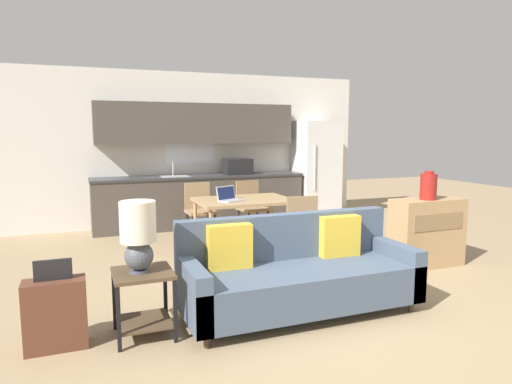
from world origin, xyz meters
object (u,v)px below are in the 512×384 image
at_px(credenza, 427,232).
at_px(dining_chair_near_right, 298,225).
at_px(dining_chair_far_left, 200,208).
at_px(dining_table, 244,204).
at_px(suitcase, 56,314).
at_px(side_table, 143,293).
at_px(vase, 428,186).
at_px(laptop, 229,197).
at_px(dining_chair_far_right, 251,205).
at_px(refrigerator, 316,170).
at_px(couch, 297,275).
at_px(table_lamp, 138,233).

height_order(credenza, dining_chair_near_right, dining_chair_near_right).
xyz_separation_m(credenza, dining_chair_far_left, (-2.28, 2.35, 0.08)).
height_order(dining_table, suitcase, dining_table).
bearing_deg(side_table, credenza, 11.78).
relative_size(side_table, dining_chair_far_left, 0.62).
bearing_deg(vase, dining_chair_far_left, 133.12).
bearing_deg(laptop, dining_chair_far_left, 77.02).
height_order(dining_table, dining_chair_far_right, dining_chair_far_right).
distance_m(dining_chair_near_right, suitcase, 3.08).
distance_m(dining_chair_far_left, suitcase, 3.63).
bearing_deg(suitcase, laptop, 45.67).
distance_m(vase, dining_chair_near_right, 1.64).
bearing_deg(refrigerator, vase, -95.40).
bearing_deg(dining_table, refrigerator, 40.37).
distance_m(couch, dining_chair_far_left, 3.08).
bearing_deg(dining_chair_near_right, dining_chair_far_left, -57.71).
bearing_deg(couch, refrigerator, 59.08).
height_order(dining_chair_far_right, suitcase, dining_chair_far_right).
xyz_separation_m(refrigerator, table_lamp, (-3.85, -4.08, -0.06)).
bearing_deg(credenza, dining_table, 140.85).
bearing_deg(dining_chair_far_right, suitcase, -140.27).
height_order(table_lamp, vase, vase).
xyz_separation_m(dining_table, laptop, (-0.24, -0.08, 0.11)).
xyz_separation_m(couch, table_lamp, (-1.42, -0.03, 0.52)).
distance_m(credenza, suitcase, 4.27).
bearing_deg(table_lamp, suitcase, 176.87).
distance_m(side_table, table_lamp, 0.50).
xyz_separation_m(table_lamp, dining_chair_near_right, (2.12, 1.40, -0.36)).
bearing_deg(refrigerator, credenza, -94.72).
relative_size(refrigerator, dining_table, 1.42).
xyz_separation_m(couch, laptop, (0.05, 2.16, 0.43)).
bearing_deg(dining_table, dining_chair_near_right, -64.50).
bearing_deg(laptop, suitcase, -158.55).
xyz_separation_m(table_lamp, suitcase, (-0.63, 0.03, -0.58)).
distance_m(dining_chair_far_right, dining_chair_near_right, 1.66).
height_order(couch, laptop, laptop).
distance_m(credenza, laptop, 2.57).
bearing_deg(suitcase, dining_table, 43.60).
distance_m(dining_table, suitcase, 3.26).
xyz_separation_m(table_lamp, dining_chair_far_right, (2.12, 3.06, -0.36)).
distance_m(couch, dining_chair_far_right, 3.12).
bearing_deg(table_lamp, vase, 11.41).
bearing_deg(dining_table, side_table, -126.80).
xyz_separation_m(dining_chair_far_right, dining_chair_far_left, (-0.83, 0.04, 0.00)).
distance_m(refrigerator, laptop, 3.04).
height_order(side_table, table_lamp, table_lamp).
height_order(dining_table, couch, couch).
distance_m(couch, dining_chair_near_right, 1.55).
height_order(dining_chair_far_right, dining_chair_far_left, same).
relative_size(credenza, dining_chair_far_left, 1.03).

